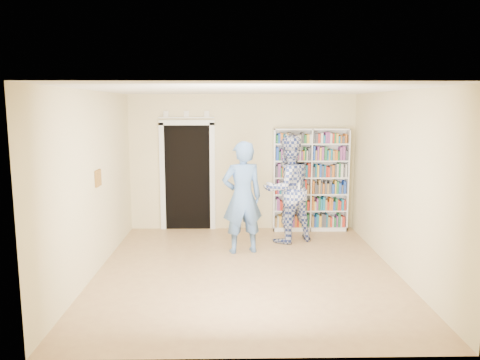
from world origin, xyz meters
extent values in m
plane|color=#9F734D|center=(0.00, 0.00, 0.00)|extent=(5.00, 5.00, 0.00)
plane|color=white|center=(0.00, 0.00, 2.70)|extent=(5.00, 5.00, 0.00)
plane|color=beige|center=(0.00, 2.50, 1.35)|extent=(4.50, 0.00, 4.50)
plane|color=beige|center=(-2.25, 0.00, 1.35)|extent=(0.00, 5.00, 5.00)
plane|color=beige|center=(2.25, 0.00, 1.35)|extent=(0.00, 5.00, 5.00)
cube|color=white|center=(1.35, 2.34, 1.02)|extent=(1.48, 0.28, 2.04)
cube|color=white|center=(1.35, 2.34, 1.02)|extent=(0.02, 0.28, 2.04)
cube|color=black|center=(-1.10, 2.48, 1.05)|extent=(0.90, 0.03, 2.10)
cube|color=white|center=(-1.60, 2.47, 1.05)|extent=(0.10, 0.06, 2.20)
cube|color=white|center=(-0.60, 2.47, 1.05)|extent=(0.10, 0.06, 2.20)
cube|color=white|center=(-1.10, 2.47, 2.15)|extent=(1.10, 0.06, 0.10)
cube|color=white|center=(-1.10, 2.46, 2.25)|extent=(1.10, 0.08, 0.02)
cube|color=brown|center=(-2.23, 0.20, 1.40)|extent=(0.03, 0.25, 0.25)
imported|color=#5076B2|center=(-0.04, 0.93, 0.95)|extent=(0.78, 0.61, 1.90)
imported|color=navy|center=(0.80, 1.55, 0.98)|extent=(1.17, 1.07, 1.95)
cube|color=white|center=(0.89, 1.32, 1.00)|extent=(0.21, 0.04, 0.29)
camera|label=1|loc=(-0.23, -6.79, 2.48)|focal=35.00mm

